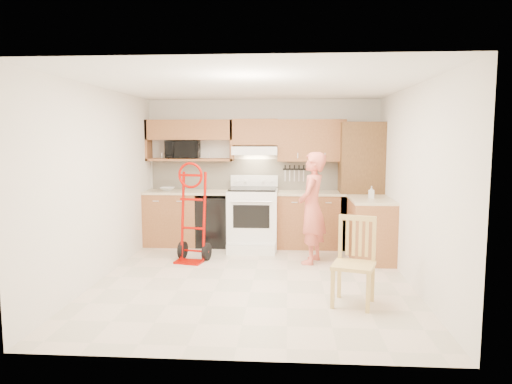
# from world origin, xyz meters

# --- Properties ---
(floor) EXTENTS (4.00, 4.50, 0.02)m
(floor) POSITION_xyz_m (0.00, 0.00, -0.01)
(floor) COLOR beige
(floor) RESTS_ON ground
(ceiling) EXTENTS (4.00, 4.50, 0.02)m
(ceiling) POSITION_xyz_m (0.00, 0.00, 2.51)
(ceiling) COLOR white
(ceiling) RESTS_ON ground
(wall_back) EXTENTS (4.00, 0.02, 2.50)m
(wall_back) POSITION_xyz_m (0.00, 2.26, 1.25)
(wall_back) COLOR silver
(wall_back) RESTS_ON ground
(wall_front) EXTENTS (4.00, 0.02, 2.50)m
(wall_front) POSITION_xyz_m (0.00, -2.26, 1.25)
(wall_front) COLOR silver
(wall_front) RESTS_ON ground
(wall_left) EXTENTS (0.02, 4.50, 2.50)m
(wall_left) POSITION_xyz_m (-2.01, 0.00, 1.25)
(wall_left) COLOR silver
(wall_left) RESTS_ON ground
(wall_right) EXTENTS (0.02, 4.50, 2.50)m
(wall_right) POSITION_xyz_m (2.01, 0.00, 1.25)
(wall_right) COLOR silver
(wall_right) RESTS_ON ground
(backsplash) EXTENTS (3.92, 0.03, 0.55)m
(backsplash) POSITION_xyz_m (0.00, 2.23, 1.20)
(backsplash) COLOR beige
(backsplash) RESTS_ON wall_back
(lower_cab_left) EXTENTS (0.90, 0.60, 0.90)m
(lower_cab_left) POSITION_xyz_m (-1.55, 1.95, 0.45)
(lower_cab_left) COLOR #996138
(lower_cab_left) RESTS_ON ground
(dishwasher) EXTENTS (0.60, 0.60, 0.85)m
(dishwasher) POSITION_xyz_m (-0.80, 1.95, 0.42)
(dishwasher) COLOR black
(dishwasher) RESTS_ON ground
(lower_cab_right) EXTENTS (1.14, 0.60, 0.90)m
(lower_cab_right) POSITION_xyz_m (0.83, 1.95, 0.45)
(lower_cab_right) COLOR #996138
(lower_cab_right) RESTS_ON ground
(countertop_left) EXTENTS (1.50, 0.63, 0.04)m
(countertop_left) POSITION_xyz_m (-1.25, 1.95, 0.92)
(countertop_left) COLOR beige
(countertop_left) RESTS_ON lower_cab_left
(countertop_right) EXTENTS (1.14, 0.63, 0.04)m
(countertop_right) POSITION_xyz_m (0.83, 1.95, 0.92)
(countertop_right) COLOR beige
(countertop_right) RESTS_ON lower_cab_right
(cab_return_right) EXTENTS (0.60, 1.00, 0.90)m
(cab_return_right) POSITION_xyz_m (1.70, 1.15, 0.45)
(cab_return_right) COLOR #996138
(cab_return_right) RESTS_ON ground
(countertop_return) EXTENTS (0.63, 1.00, 0.04)m
(countertop_return) POSITION_xyz_m (1.70, 1.15, 0.92)
(countertop_return) COLOR beige
(countertop_return) RESTS_ON cab_return_right
(pantry_tall) EXTENTS (0.70, 0.60, 2.10)m
(pantry_tall) POSITION_xyz_m (1.65, 1.95, 1.05)
(pantry_tall) COLOR brown
(pantry_tall) RESTS_ON ground
(upper_cab_left) EXTENTS (1.50, 0.33, 0.34)m
(upper_cab_left) POSITION_xyz_m (-1.25, 2.08, 1.98)
(upper_cab_left) COLOR #996138
(upper_cab_left) RESTS_ON wall_back
(upper_shelf_mw) EXTENTS (1.50, 0.33, 0.04)m
(upper_shelf_mw) POSITION_xyz_m (-1.25, 2.08, 1.47)
(upper_shelf_mw) COLOR #996138
(upper_shelf_mw) RESTS_ON wall_back
(upper_cab_center) EXTENTS (0.76, 0.33, 0.44)m
(upper_cab_center) POSITION_xyz_m (-0.12, 2.08, 1.94)
(upper_cab_center) COLOR #996138
(upper_cab_center) RESTS_ON wall_back
(upper_cab_right) EXTENTS (1.14, 0.33, 0.70)m
(upper_cab_right) POSITION_xyz_m (0.83, 2.08, 1.80)
(upper_cab_right) COLOR #996138
(upper_cab_right) RESTS_ON wall_back
(range_hood) EXTENTS (0.76, 0.46, 0.14)m
(range_hood) POSITION_xyz_m (-0.12, 2.02, 1.63)
(range_hood) COLOR white
(range_hood) RESTS_ON wall_back
(knife_strip) EXTENTS (0.40, 0.05, 0.29)m
(knife_strip) POSITION_xyz_m (0.55, 2.21, 1.24)
(knife_strip) COLOR black
(knife_strip) RESTS_ON backsplash
(microwave) EXTENTS (0.59, 0.42, 0.32)m
(microwave) POSITION_xyz_m (-1.38, 2.08, 1.65)
(microwave) COLOR black
(microwave) RESTS_ON upper_shelf_mw
(range) EXTENTS (0.81, 1.07, 1.20)m
(range) POSITION_xyz_m (-0.14, 1.74, 0.60)
(range) COLOR white
(range) RESTS_ON ground
(person) EXTENTS (0.55, 0.69, 1.64)m
(person) POSITION_xyz_m (0.80, 0.91, 0.82)
(person) COLOR #D86350
(person) RESTS_ON ground
(hand_truck) EXTENTS (0.62, 0.58, 1.34)m
(hand_truck) POSITION_xyz_m (-1.00, 0.86, 0.67)
(hand_truck) COLOR #A00700
(hand_truck) RESTS_ON ground
(dining_chair) EXTENTS (0.56, 0.59, 0.98)m
(dining_chair) POSITION_xyz_m (1.17, -0.84, 0.49)
(dining_chair) COLOR tan
(dining_chair) RESTS_ON ground
(soap_bottle) EXTENTS (0.09, 0.09, 0.18)m
(soap_bottle) POSITION_xyz_m (1.70, 1.19, 1.03)
(soap_bottle) COLOR white
(soap_bottle) RESTS_ON countertop_return
(bowl) EXTENTS (0.26, 0.26, 0.06)m
(bowl) POSITION_xyz_m (-1.63, 1.95, 0.97)
(bowl) COLOR white
(bowl) RESTS_ON countertop_left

